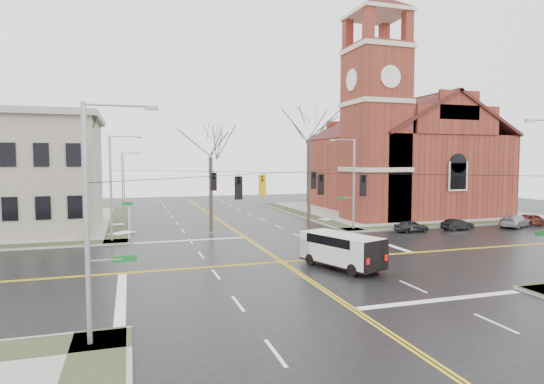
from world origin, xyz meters
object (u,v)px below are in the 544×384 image
object	(u,v)px
signal_pole_sw	(92,217)
parked_car_a	(411,226)
streetlight_north_b	(125,176)
tree_ne	(309,134)
signal_pole_ne	(352,181)
parked_car_b	(458,225)
tree_nw_near	(211,152)
signal_pole_nw	(113,185)
cargo_van	(339,248)
church	(396,150)
tree_nw_far	(81,140)
parked_car_c	(515,221)
streetlight_north_a	(124,182)
parked_car_d	(533,220)

from	to	relation	value
signal_pole_sw	parked_car_a	size ratio (longest dim) A/B	2.64
streetlight_north_b	tree_ne	distance (m)	39.84
signal_pole_ne	streetlight_north_b	world-z (taller)	signal_pole_ne
parked_car_b	tree_nw_near	world-z (taller)	tree_nw_near
signal_pole_nw	tree_ne	world-z (taller)	tree_ne
parked_car_b	cargo_van	bearing A→B (deg)	115.22
signal_pole_ne	streetlight_north_b	size ratio (longest dim) A/B	1.12
signal_pole_nw	streetlight_north_b	bearing A→B (deg)	88.95
parked_car_b	signal_pole_sw	bearing A→B (deg)	115.63
signal_pole_ne	streetlight_north_b	xyz separation A→B (m)	(-21.97, 36.50, -0.48)
church	parked_car_b	distance (m)	18.51
church	signal_pole_nw	world-z (taller)	church
tree_nw_far	parked_car_b	bearing A→B (deg)	-9.41
tree_ne	signal_pole_ne	bearing A→B (deg)	-16.49
signal_pole_ne	parked_car_c	world-z (taller)	signal_pole_ne
streetlight_north_a	parked_car_d	world-z (taller)	streetlight_north_a
church	streetlight_north_a	xyz separation A→B (m)	(-35.42, 3.22, -3.97)
cargo_van	tree_ne	xyz separation A→B (m)	(4.12, 15.38, 8.29)
parked_car_b	tree_ne	size ratio (longest dim) A/B	0.26
streetlight_north_a	tree_ne	size ratio (longest dim) A/B	0.60
streetlight_north_a	tree_nw_near	size ratio (longest dim) A/B	0.74
signal_pole_ne	signal_pole_sw	xyz separation A→B (m)	(-22.64, -23.00, 0.00)
parked_car_a	tree_ne	xyz separation A→B (m)	(-9.21, 4.05, 9.02)
streetlight_north_b	parked_car_b	distance (m)	51.22
streetlight_north_b	tree_nw_near	distance (m)	35.16
church	parked_car_b	bearing A→B (deg)	-101.14
tree_nw_near	streetlight_north_b	bearing A→B (deg)	103.46
parked_car_c	signal_pole_nw	bearing A→B (deg)	61.38
church	streetlight_north_a	distance (m)	35.78
signal_pole_ne	parked_car_c	distance (m)	18.19
parked_car_a	parked_car_c	size ratio (longest dim) A/B	0.73
church	streetlight_north_a	size ratio (longest dim) A/B	3.44
parked_car_b	tree_ne	bearing A→B (deg)	67.52
signal_pole_ne	parked_car_a	world-z (taller)	signal_pole_ne
signal_pole_sw	streetlight_north_b	distance (m)	59.51
signal_pole_nw	parked_car_b	bearing A→B (deg)	-5.48
parked_car_d	tree_ne	world-z (taller)	tree_ne
parked_car_b	parked_car_c	world-z (taller)	parked_car_c
church	cargo_van	distance (m)	35.71
signal_pole_ne	tree_nw_far	xyz separation A→B (m)	(-25.30, 2.74, 3.89)
cargo_van	parked_car_b	xyz separation A→B (m)	(18.49, 10.99, -0.74)
parked_car_d	tree_nw_near	world-z (taller)	tree_nw_near
signal_pole_nw	church	bearing A→B (deg)	20.21
signal_pole_sw	parked_car_b	bearing A→B (deg)	31.14
streetlight_north_a	parked_car_c	world-z (taller)	streetlight_north_a
parked_car_d	tree_nw_far	xyz separation A→B (m)	(-45.49, 5.66, 8.19)
cargo_van	signal_pole_ne	bearing A→B (deg)	39.29
streetlight_north_b	parked_car_c	distance (m)	56.08
church	tree_nw_far	bearing A→B (deg)	-164.77
parked_car_b	tree_nw_near	distance (m)	25.72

